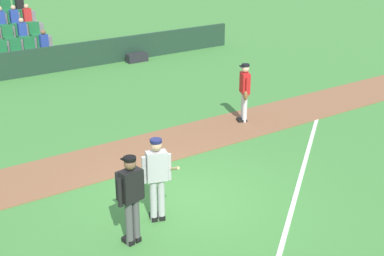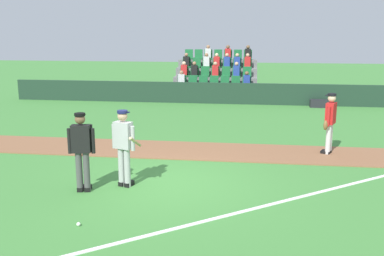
# 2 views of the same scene
# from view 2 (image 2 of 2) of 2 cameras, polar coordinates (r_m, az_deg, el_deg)

# --- Properties ---
(ground_plane) EXTENTS (80.00, 80.00, 0.00)m
(ground_plane) POSITION_cam_2_polar(r_m,az_deg,el_deg) (10.28, -3.18, -7.15)
(ground_plane) COLOR #42843A
(infield_dirt_path) EXTENTS (28.00, 1.94, 0.03)m
(infield_dirt_path) POSITION_cam_2_polar(r_m,az_deg,el_deg) (12.90, -0.85, -2.93)
(infield_dirt_path) COLOR brown
(infield_dirt_path) RESTS_ON ground
(foul_line_chalk) EXTENTS (9.53, 7.45, 0.01)m
(foul_line_chalk) POSITION_cam_2_polar(r_m,az_deg,el_deg) (9.71, 14.12, -8.70)
(foul_line_chalk) COLOR white
(foul_line_chalk) RESTS_ON ground
(dugout_fence) EXTENTS (20.00, 0.16, 1.02)m
(dugout_fence) POSITION_cam_2_polar(r_m,az_deg,el_deg) (21.27, 2.63, 4.58)
(dugout_fence) COLOR #1E3828
(dugout_fence) RESTS_ON ground
(stadium_bleachers) EXTENTS (4.45, 3.80, 2.70)m
(stadium_bleachers) POSITION_cam_2_polar(r_m,az_deg,el_deg) (23.51, 3.15, 6.00)
(stadium_bleachers) COLOR slate
(stadium_bleachers) RESTS_ON ground
(batter_grey_jersey) EXTENTS (0.59, 0.80, 1.76)m
(batter_grey_jersey) POSITION_cam_2_polar(r_m,az_deg,el_deg) (9.87, -8.89, -2.24)
(batter_grey_jersey) COLOR #B2B2B2
(batter_grey_jersey) RESTS_ON ground
(umpire_home_plate) EXTENTS (0.58, 0.35, 1.76)m
(umpire_home_plate) POSITION_cam_2_polar(r_m,az_deg,el_deg) (9.74, -14.20, -2.48)
(umpire_home_plate) COLOR #4C4C4C
(umpire_home_plate) RESTS_ON ground
(runner_red_jersey) EXTENTS (0.43, 0.62, 1.76)m
(runner_red_jersey) POSITION_cam_2_polar(r_m,az_deg,el_deg) (12.92, 17.57, 0.81)
(runner_red_jersey) COLOR silver
(runner_red_jersey) RESTS_ON ground
(baseball) EXTENTS (0.07, 0.07, 0.07)m
(baseball) POSITION_cam_2_polar(r_m,az_deg,el_deg) (8.36, -14.61, -12.07)
(baseball) COLOR white
(baseball) RESTS_ON ground
(equipment_bag) EXTENTS (0.90, 0.36, 0.36)m
(equipment_bag) POSITION_cam_2_polar(r_m,az_deg,el_deg) (21.04, 16.37, 3.08)
(equipment_bag) COLOR #232328
(equipment_bag) RESTS_ON ground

